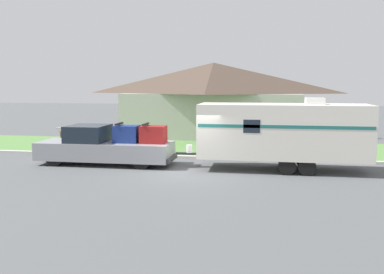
{
  "coord_description": "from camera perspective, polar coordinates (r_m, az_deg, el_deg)",
  "views": [
    {
      "loc": [
        3.15,
        -17.58,
        3.85
      ],
      "look_at": [
        -0.18,
        1.55,
        1.4
      ],
      "focal_mm": 40.0,
      "sensor_mm": 36.0,
      "label": 1
    }
  ],
  "objects": [
    {
      "name": "travel_trailer",
      "position": [
        19.26,
        12.03,
        0.75
      ],
      "size": [
        8.51,
        2.31,
        3.22
      ],
      "color": "black",
      "rests_on": "ground_plane"
    },
    {
      "name": "pickup_truck",
      "position": [
        20.76,
        -11.39,
        -1.23
      ],
      "size": [
        6.51,
        2.09,
        2.0
      ],
      "color": "black",
      "rests_on": "ground_plane"
    },
    {
      "name": "curb_strip",
      "position": [
        21.89,
        1.45,
        -2.76
      ],
      "size": [
        80.0,
        0.3,
        0.14
      ],
      "color": "beige",
      "rests_on": "ground_plane"
    },
    {
      "name": "house_across_street",
      "position": [
        31.21,
        2.87,
        5.18
      ],
      "size": [
        13.29,
        6.63,
        5.32
      ],
      "color": "#B2B2A8",
      "rests_on": "ground_plane"
    },
    {
      "name": "ground_plane",
      "position": [
        18.27,
        -0.28,
        -4.97
      ],
      "size": [
        120.0,
        120.0,
        0.0
      ],
      "primitive_type": "plane",
      "color": "#515456"
    },
    {
      "name": "lawn_strip",
      "position": [
        25.47,
        2.66,
        -1.48
      ],
      "size": [
        80.0,
        7.0,
        0.03
      ],
      "color": "#568442",
      "rests_on": "ground_plane"
    },
    {
      "name": "mailbox",
      "position": [
        25.23,
        -17.09,
        0.51
      ],
      "size": [
        0.48,
        0.2,
        1.38
      ],
      "color": "brown",
      "rests_on": "ground_plane"
    }
  ]
}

